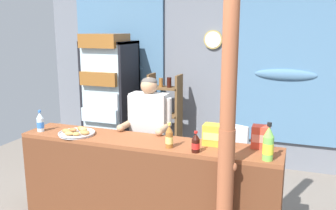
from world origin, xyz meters
The scene contains 15 objects.
ground_plane centered at (0.00, 1.06, 0.00)m, with size 6.87×6.87×0.00m, color slate.
back_wall_curtained centered at (0.00, 2.69, 1.35)m, with size 5.17×0.22×2.63m.
stall_counter centered at (0.05, 0.39, 0.57)m, with size 2.72×0.49×0.94m.
timber_post centered at (0.95, 0.14, 1.19)m, with size 0.16×0.14×2.49m.
drink_fridge centered at (-1.25, 2.12, 1.08)m, with size 0.70×0.72×1.98m.
bottle_shelf_rack centered at (-0.41, 2.30, 0.72)m, with size 0.48×0.28×1.38m.
plastic_lawn_chair centered at (0.79, 1.86, 0.49)m, with size 0.57×0.57×0.86m.
shopkeeper centered at (-0.10, 0.96, 0.96)m, with size 0.54×0.42×1.52m.
soda_bottle_lime_soda centered at (1.27, 0.34, 1.09)m, with size 0.09×0.09×0.34m.
soda_bottle_water centered at (-1.16, 0.40, 1.05)m, with size 0.08×0.08×0.24m.
soda_bottle_iced_tea centered at (0.36, 0.36, 1.05)m, with size 0.07×0.07×0.25m.
soda_bottle_cola centered at (0.63, 0.32, 1.03)m, with size 0.08×0.08×0.20m.
snack_box_choco_powder centered at (0.75, 0.59, 1.05)m, with size 0.23×0.15×0.20m.
snack_box_crackers centered at (1.17, 0.66, 1.05)m, with size 0.16×0.14×0.22m.
pastry_tray centered at (-0.72, 0.42, 0.97)m, with size 0.39×0.39×0.07m.
Camera 1 is at (1.49, -2.76, 2.08)m, focal length 39.03 mm.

